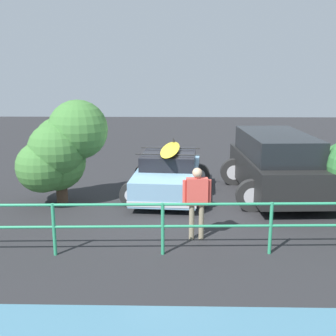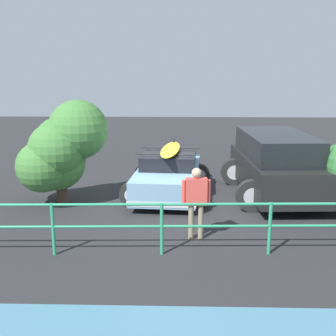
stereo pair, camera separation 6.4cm
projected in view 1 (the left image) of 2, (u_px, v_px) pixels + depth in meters
ground_plane at (172, 201)px, 11.98m from camera, size 44.00×44.00×0.02m
sedan_car at (169, 174)px, 12.47m from camera, size 2.62×4.04×1.53m
suv_car at (275, 164)px, 12.21m from camera, size 2.87×4.65×1.87m
person_bystander at (197, 197)px, 9.05m from camera, size 0.62×0.21×1.60m
railing_fence at (108, 220)px, 8.30m from camera, size 10.84×0.48×1.08m
bush_near_left at (59, 153)px, 11.38m from camera, size 2.39×1.95×2.86m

